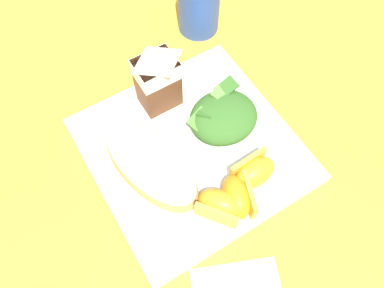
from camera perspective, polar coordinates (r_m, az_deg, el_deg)
ground at (r=0.57m, az=0.00°, el=-1.23°), size 3.00×3.00×0.00m
white_plate at (r=0.56m, az=0.00°, el=-0.86°), size 0.28×0.28×0.02m
cheesy_pizza_bread at (r=0.52m, az=-6.36°, el=-2.64°), size 0.11×0.18×0.04m
green_salad_pile at (r=0.56m, az=4.67°, el=4.05°), size 0.10×0.09×0.04m
milk_carton at (r=0.55m, az=-4.85°, el=10.03°), size 0.06×0.05×0.11m
orange_wedge_front at (r=0.50m, az=4.17°, el=-9.07°), size 0.06×0.07×0.04m
orange_wedge_middle at (r=0.50m, az=6.79°, el=-7.72°), size 0.05×0.07×0.04m
orange_wedge_rear at (r=0.52m, az=9.20°, el=-4.07°), size 0.06×0.04×0.04m
drinking_blue_cup at (r=0.68m, az=1.01°, el=20.25°), size 0.07×0.07×0.11m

